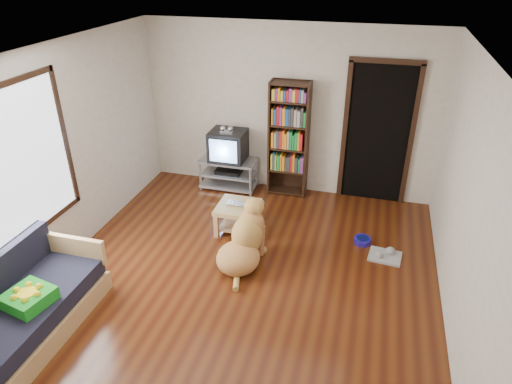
% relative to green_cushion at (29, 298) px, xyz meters
% --- Properties ---
extents(ground, '(5.00, 5.00, 0.00)m').
position_rel_green_cushion_xyz_m(ground, '(1.75, 1.37, -0.49)').
color(ground, '#51250D').
rests_on(ground, ground).
extents(ceiling, '(5.00, 5.00, 0.00)m').
position_rel_green_cushion_xyz_m(ceiling, '(1.75, 1.37, 2.11)').
color(ceiling, white).
rests_on(ceiling, ground).
extents(wall_back, '(4.50, 0.00, 4.50)m').
position_rel_green_cushion_xyz_m(wall_back, '(1.75, 3.87, 0.81)').
color(wall_back, beige).
rests_on(wall_back, ground).
extents(wall_front, '(4.50, 0.00, 4.50)m').
position_rel_green_cushion_xyz_m(wall_front, '(1.75, -1.13, 0.81)').
color(wall_front, beige).
rests_on(wall_front, ground).
extents(wall_left, '(0.00, 5.00, 5.00)m').
position_rel_green_cushion_xyz_m(wall_left, '(-0.50, 1.37, 0.81)').
color(wall_left, beige).
rests_on(wall_left, ground).
extents(wall_right, '(0.00, 5.00, 5.00)m').
position_rel_green_cushion_xyz_m(wall_right, '(4.00, 1.37, 0.81)').
color(wall_right, beige).
rests_on(wall_right, ground).
extents(green_cushion, '(0.47, 0.47, 0.13)m').
position_rel_green_cushion_xyz_m(green_cushion, '(0.00, 0.00, 0.00)').
color(green_cushion, green).
rests_on(green_cushion, sofa).
extents(laptop, '(0.33, 0.22, 0.03)m').
position_rel_green_cushion_xyz_m(laptop, '(1.38, 2.38, -0.07)').
color(laptop, silver).
rests_on(laptop, coffee_table).
extents(dog_bowl, '(0.22, 0.22, 0.08)m').
position_rel_green_cushion_xyz_m(dog_bowl, '(3.07, 2.54, -0.45)').
color(dog_bowl, '#21169C').
rests_on(dog_bowl, ground).
extents(grey_rag, '(0.43, 0.36, 0.03)m').
position_rel_green_cushion_xyz_m(grey_rag, '(3.37, 2.29, -0.47)').
color(grey_rag, '#999999').
rests_on(grey_rag, ground).
extents(window, '(0.03, 1.46, 1.70)m').
position_rel_green_cushion_xyz_m(window, '(-0.48, 0.87, 1.01)').
color(window, white).
rests_on(window, wall_left).
extents(doorway, '(1.03, 0.05, 2.19)m').
position_rel_green_cushion_xyz_m(doorway, '(3.10, 3.85, 0.63)').
color(doorway, black).
rests_on(doorway, wall_back).
extents(tv_stand, '(0.90, 0.45, 0.50)m').
position_rel_green_cushion_xyz_m(tv_stand, '(0.85, 3.62, -0.22)').
color(tv_stand, '#99999E').
rests_on(tv_stand, ground).
extents(crt_tv, '(0.55, 0.52, 0.58)m').
position_rel_green_cushion_xyz_m(crt_tv, '(0.85, 3.64, 0.26)').
color(crt_tv, black).
rests_on(crt_tv, tv_stand).
extents(bookshelf, '(0.60, 0.30, 1.80)m').
position_rel_green_cushion_xyz_m(bookshelf, '(1.80, 3.71, 0.51)').
color(bookshelf, black).
rests_on(bookshelf, ground).
extents(sofa, '(0.80, 1.80, 0.80)m').
position_rel_green_cushion_xyz_m(sofa, '(-0.12, -0.01, -0.23)').
color(sofa, tan).
rests_on(sofa, ground).
extents(coffee_table, '(0.55, 0.55, 0.40)m').
position_rel_green_cushion_xyz_m(coffee_table, '(1.38, 2.41, -0.21)').
color(coffee_table, tan).
rests_on(coffee_table, ground).
extents(dog, '(0.66, 1.03, 0.84)m').
position_rel_green_cushion_xyz_m(dog, '(1.68, 1.71, -0.18)').
color(dog, '#B98B47').
rests_on(dog, ground).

